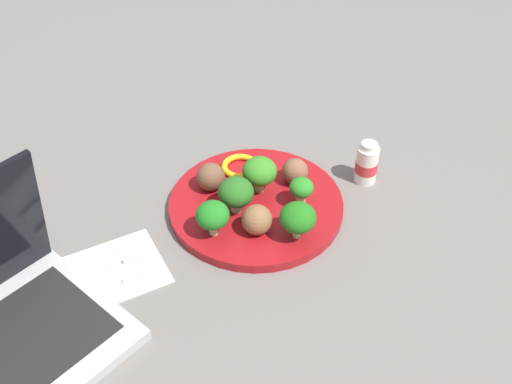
{
  "coord_description": "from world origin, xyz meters",
  "views": [
    {
      "loc": [
        -0.41,
        -0.64,
        0.7
      ],
      "look_at": [
        0.0,
        0.0,
        0.04
      ],
      "focal_mm": 44.87,
      "sensor_mm": 36.0,
      "label": 1
    }
  ],
  "objects_px": {
    "broccoli_floret_far_rim": "(213,215)",
    "fork": "(106,263)",
    "broccoli_floret_near_rim": "(235,192)",
    "plate": "(256,205)",
    "broccoli_floret_front_right": "(260,172)",
    "napkin": "(106,276)",
    "pepper_ring_back_left": "(240,166)",
    "meatball_mid_left": "(257,220)",
    "knife": "(114,280)",
    "meatball_front_right": "(211,177)",
    "broccoli_floret_front_left": "(298,218)",
    "meatball_mid_right": "(295,171)",
    "broccoli_floret_back_right": "(301,189)",
    "yogurt_bottle": "(367,164)"
  },
  "relations": [
    {
      "from": "meatball_mid_right",
      "to": "pepper_ring_back_left",
      "type": "xyz_separation_m",
      "value": [
        -0.06,
        0.08,
        -0.02
      ]
    },
    {
      "from": "pepper_ring_back_left",
      "to": "plate",
      "type": "bearing_deg",
      "value": -104.93
    },
    {
      "from": "plate",
      "to": "yogurt_bottle",
      "type": "bearing_deg",
      "value": -11.28
    },
    {
      "from": "broccoli_floret_far_rim",
      "to": "broccoli_floret_back_right",
      "type": "xyz_separation_m",
      "value": [
        0.15,
        -0.02,
        -0.0
      ]
    },
    {
      "from": "knife",
      "to": "napkin",
      "type": "bearing_deg",
      "value": 106.88
    },
    {
      "from": "meatball_mid_right",
      "to": "broccoli_floret_front_right",
      "type": "bearing_deg",
      "value": 167.59
    },
    {
      "from": "broccoli_floret_near_rim",
      "to": "meatball_front_right",
      "type": "bearing_deg",
      "value": 95.64
    },
    {
      "from": "plate",
      "to": "pepper_ring_back_left",
      "type": "height_order",
      "value": "pepper_ring_back_left"
    },
    {
      "from": "yogurt_bottle",
      "to": "knife",
      "type": "bearing_deg",
      "value": 178.0
    },
    {
      "from": "plate",
      "to": "broccoli_floret_far_rim",
      "type": "distance_m",
      "value": 0.11
    },
    {
      "from": "broccoli_floret_front_left",
      "to": "meatball_mid_left",
      "type": "relative_size",
      "value": 1.28
    },
    {
      "from": "fork",
      "to": "broccoli_floret_near_rim",
      "type": "bearing_deg",
      "value": -2.69
    },
    {
      "from": "broccoli_floret_near_rim",
      "to": "plate",
      "type": "bearing_deg",
      "value": -4.2
    },
    {
      "from": "broccoli_floret_far_rim",
      "to": "napkin",
      "type": "xyz_separation_m",
      "value": [
        -0.17,
        0.02,
        -0.05
      ]
    },
    {
      "from": "pepper_ring_back_left",
      "to": "knife",
      "type": "relative_size",
      "value": 0.44
    },
    {
      "from": "meatball_mid_left",
      "to": "napkin",
      "type": "relative_size",
      "value": 0.28
    },
    {
      "from": "knife",
      "to": "pepper_ring_back_left",
      "type": "bearing_deg",
      "value": 21.13
    },
    {
      "from": "broccoli_floret_front_left",
      "to": "meatball_front_right",
      "type": "height_order",
      "value": "broccoli_floret_front_left"
    },
    {
      "from": "meatball_front_right",
      "to": "broccoli_floret_back_right",
      "type": "bearing_deg",
      "value": -48.24
    },
    {
      "from": "broccoli_floret_back_right",
      "to": "pepper_ring_back_left",
      "type": "relative_size",
      "value": 0.78
    },
    {
      "from": "yogurt_bottle",
      "to": "broccoli_floret_near_rim",
      "type": "bearing_deg",
      "value": 169.83
    },
    {
      "from": "broccoli_floret_front_right",
      "to": "meatball_mid_right",
      "type": "xyz_separation_m",
      "value": [
        0.06,
        -0.01,
        -0.02
      ]
    },
    {
      "from": "plate",
      "to": "broccoli_floret_back_right",
      "type": "xyz_separation_m",
      "value": [
        0.06,
        -0.04,
        0.04
      ]
    },
    {
      "from": "meatball_mid_right",
      "to": "meatball_front_right",
      "type": "height_order",
      "value": "meatball_front_right"
    },
    {
      "from": "broccoli_floret_front_right",
      "to": "napkin",
      "type": "distance_m",
      "value": 0.29
    },
    {
      "from": "meatball_front_right",
      "to": "napkin",
      "type": "xyz_separation_m",
      "value": [
        -0.22,
        -0.07,
        -0.04
      ]
    },
    {
      "from": "broccoli_floret_near_rim",
      "to": "napkin",
      "type": "height_order",
      "value": "broccoli_floret_near_rim"
    },
    {
      "from": "knife",
      "to": "yogurt_bottle",
      "type": "bearing_deg",
      "value": -2.0
    },
    {
      "from": "pepper_ring_back_left",
      "to": "napkin",
      "type": "height_order",
      "value": "pepper_ring_back_left"
    },
    {
      "from": "meatball_mid_left",
      "to": "broccoli_floret_front_left",
      "type": "bearing_deg",
      "value": -43.23
    },
    {
      "from": "meatball_front_right",
      "to": "knife",
      "type": "bearing_deg",
      "value": -156.75
    },
    {
      "from": "meatball_front_right",
      "to": "pepper_ring_back_left",
      "type": "bearing_deg",
      "value": 13.87
    },
    {
      "from": "meatball_mid_right",
      "to": "meatball_mid_left",
      "type": "distance_m",
      "value": 0.13
    },
    {
      "from": "meatball_mid_left",
      "to": "knife",
      "type": "bearing_deg",
      "value": 171.22
    },
    {
      "from": "meatball_mid_left",
      "to": "napkin",
      "type": "xyz_separation_m",
      "value": [
        -0.23,
        0.05,
        -0.04
      ]
    },
    {
      "from": "yogurt_bottle",
      "to": "meatball_front_right",
      "type": "bearing_deg",
      "value": 155.79
    },
    {
      "from": "meatball_mid_left",
      "to": "meatball_front_right",
      "type": "height_order",
      "value": "same"
    },
    {
      "from": "broccoli_floret_front_right",
      "to": "pepper_ring_back_left",
      "type": "relative_size",
      "value": 0.96
    },
    {
      "from": "pepper_ring_back_left",
      "to": "fork",
      "type": "relative_size",
      "value": 0.53
    },
    {
      "from": "plate",
      "to": "meatball_mid_right",
      "type": "relative_size",
      "value": 6.44
    },
    {
      "from": "broccoli_floret_front_left",
      "to": "meatball_mid_left",
      "type": "bearing_deg",
      "value": 136.77
    },
    {
      "from": "broccoli_floret_far_rim",
      "to": "fork",
      "type": "height_order",
      "value": "broccoli_floret_far_rim"
    },
    {
      "from": "broccoli_floret_far_rim",
      "to": "fork",
      "type": "bearing_deg",
      "value": 166.4
    },
    {
      "from": "broccoli_floret_front_left",
      "to": "fork",
      "type": "relative_size",
      "value": 0.5
    },
    {
      "from": "broccoli_floret_near_rim",
      "to": "broccoli_floret_front_left",
      "type": "xyz_separation_m",
      "value": [
        0.05,
        -0.1,
        0.0
      ]
    },
    {
      "from": "napkin",
      "to": "yogurt_bottle",
      "type": "xyz_separation_m",
      "value": [
        0.46,
        -0.03,
        0.03
      ]
    },
    {
      "from": "broccoli_floret_front_right",
      "to": "meatball_front_right",
      "type": "distance_m",
      "value": 0.08
    },
    {
      "from": "broccoli_floret_near_rim",
      "to": "broccoli_floret_front_left",
      "type": "height_order",
      "value": "same"
    },
    {
      "from": "broccoli_floret_front_right",
      "to": "pepper_ring_back_left",
      "type": "height_order",
      "value": "broccoli_floret_front_right"
    },
    {
      "from": "broccoli_floret_back_right",
      "to": "meatball_front_right",
      "type": "relative_size",
      "value": 1.06
    }
  ]
}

